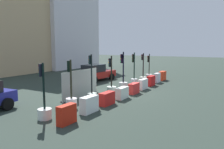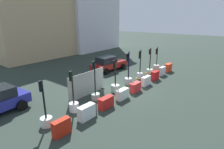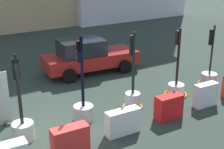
{
  "view_description": "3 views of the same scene",
  "coord_description": "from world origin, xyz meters",
  "px_view_note": "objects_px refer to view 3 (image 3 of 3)",
  "views": [
    {
      "loc": [
        -14.76,
        -7.85,
        3.51
      ],
      "look_at": [
        -1.37,
        -0.2,
        1.51
      ],
      "focal_mm": 35.48,
      "sensor_mm": 36.0,
      "label": 1
    },
    {
      "loc": [
        -12.08,
        -8.27,
        5.81
      ],
      "look_at": [
        -1.87,
        -0.27,
        1.74
      ],
      "focal_mm": 28.7,
      "sensor_mm": 36.0,
      "label": 2
    },
    {
      "loc": [
        -3.2,
        -8.9,
        5.45
      ],
      "look_at": [
        2.23,
        0.08,
        1.53
      ],
      "focal_mm": 51.41,
      "sensor_mm": 36.0,
      "label": 3
    }
  ],
  "objects_px": {
    "traffic_light_6": "(176,86)",
    "construction_barrier_6": "(169,107)",
    "traffic_light_7": "(209,76)",
    "traffic_light_3": "(22,124)",
    "traffic_light_5": "(133,95)",
    "traffic_light_4": "(83,106)",
    "construction_barrier_4": "(70,139)",
    "construction_barrier_5": "(123,122)",
    "construction_barrier_7": "(205,95)",
    "car_red_compact": "(88,56)"
  },
  "relations": [
    {
      "from": "construction_barrier_6",
      "to": "traffic_light_7",
      "type": "bearing_deg",
      "value": 22.9
    },
    {
      "from": "traffic_light_4",
      "to": "traffic_light_6",
      "type": "relative_size",
      "value": 1.08
    },
    {
      "from": "construction_barrier_6",
      "to": "construction_barrier_7",
      "type": "xyz_separation_m",
      "value": [
        1.87,
        0.06,
        0.02
      ]
    },
    {
      "from": "traffic_light_5",
      "to": "construction_barrier_6",
      "type": "xyz_separation_m",
      "value": [
        0.59,
        -1.38,
        -0.06
      ]
    },
    {
      "from": "traffic_light_6",
      "to": "construction_barrier_6",
      "type": "height_order",
      "value": "traffic_light_6"
    },
    {
      "from": "traffic_light_7",
      "to": "construction_barrier_4",
      "type": "distance_m",
      "value": 7.63
    },
    {
      "from": "construction_barrier_5",
      "to": "car_red_compact",
      "type": "relative_size",
      "value": 0.25
    },
    {
      "from": "construction_barrier_6",
      "to": "construction_barrier_7",
      "type": "height_order",
      "value": "construction_barrier_7"
    },
    {
      "from": "traffic_light_6",
      "to": "traffic_light_7",
      "type": "distance_m",
      "value": 2.09
    },
    {
      "from": "traffic_light_5",
      "to": "car_red_compact",
      "type": "height_order",
      "value": "traffic_light_5"
    },
    {
      "from": "construction_barrier_4",
      "to": "construction_barrier_5",
      "type": "relative_size",
      "value": 0.96
    },
    {
      "from": "construction_barrier_7",
      "to": "car_red_compact",
      "type": "height_order",
      "value": "car_red_compact"
    },
    {
      "from": "construction_barrier_4",
      "to": "car_red_compact",
      "type": "distance_m",
      "value": 6.81
    },
    {
      "from": "traffic_light_6",
      "to": "traffic_light_3",
      "type": "bearing_deg",
      "value": -179.12
    },
    {
      "from": "construction_barrier_4",
      "to": "construction_barrier_5",
      "type": "bearing_deg",
      "value": 0.42
    },
    {
      "from": "traffic_light_4",
      "to": "traffic_light_7",
      "type": "xyz_separation_m",
      "value": [
        6.3,
        0.11,
        -0.16
      ]
    },
    {
      "from": "traffic_light_3",
      "to": "construction_barrier_6",
      "type": "bearing_deg",
      "value": -15.06
    },
    {
      "from": "traffic_light_4",
      "to": "construction_barrier_5",
      "type": "xyz_separation_m",
      "value": [
        0.69,
        -1.47,
        -0.13
      ]
    },
    {
      "from": "traffic_light_7",
      "to": "construction_barrier_6",
      "type": "bearing_deg",
      "value": -157.1
    },
    {
      "from": "construction_barrier_7",
      "to": "traffic_light_4",
      "type": "bearing_deg",
      "value": 162.98
    },
    {
      "from": "traffic_light_3",
      "to": "traffic_light_6",
      "type": "distance_m",
      "value": 6.39
    },
    {
      "from": "construction_barrier_6",
      "to": "car_red_compact",
      "type": "bearing_deg",
      "value": 92.35
    },
    {
      "from": "construction_barrier_4",
      "to": "construction_barrier_6",
      "type": "distance_m",
      "value": 3.8
    },
    {
      "from": "traffic_light_3",
      "to": "construction_barrier_5",
      "type": "relative_size",
      "value": 2.41
    },
    {
      "from": "traffic_light_7",
      "to": "construction_barrier_7",
      "type": "distance_m",
      "value": 2.34
    },
    {
      "from": "construction_barrier_6",
      "to": "construction_barrier_7",
      "type": "distance_m",
      "value": 1.87
    },
    {
      "from": "traffic_light_6",
      "to": "traffic_light_7",
      "type": "relative_size",
      "value": 1.05
    },
    {
      "from": "traffic_light_7",
      "to": "construction_barrier_5",
      "type": "xyz_separation_m",
      "value": [
        -5.61,
        -1.58,
        0.04
      ]
    },
    {
      "from": "traffic_light_4",
      "to": "car_red_compact",
      "type": "distance_m",
      "value": 4.94
    },
    {
      "from": "construction_barrier_4",
      "to": "traffic_light_3",
      "type": "bearing_deg",
      "value": 126.94
    },
    {
      "from": "traffic_light_3",
      "to": "traffic_light_5",
      "type": "relative_size",
      "value": 0.96
    },
    {
      "from": "traffic_light_6",
      "to": "construction_barrier_5",
      "type": "bearing_deg",
      "value": -158.04
    },
    {
      "from": "construction_barrier_4",
      "to": "construction_barrier_5",
      "type": "height_order",
      "value": "construction_barrier_5"
    },
    {
      "from": "traffic_light_4",
      "to": "construction_barrier_7",
      "type": "distance_m",
      "value": 4.71
    },
    {
      "from": "traffic_light_4",
      "to": "traffic_light_5",
      "type": "relative_size",
      "value": 1.03
    },
    {
      "from": "traffic_light_5",
      "to": "traffic_light_4",
      "type": "bearing_deg",
      "value": 178.42
    },
    {
      "from": "construction_barrier_7",
      "to": "car_red_compact",
      "type": "relative_size",
      "value": 0.21
    },
    {
      "from": "traffic_light_5",
      "to": "construction_barrier_5",
      "type": "relative_size",
      "value": 2.51
    },
    {
      "from": "traffic_light_3",
      "to": "traffic_light_4",
      "type": "bearing_deg",
      "value": 3.74
    },
    {
      "from": "traffic_light_6",
      "to": "construction_barrier_5",
      "type": "distance_m",
      "value": 3.8
    },
    {
      "from": "traffic_light_7",
      "to": "construction_barrier_5",
      "type": "height_order",
      "value": "traffic_light_7"
    },
    {
      "from": "traffic_light_5",
      "to": "traffic_light_6",
      "type": "bearing_deg",
      "value": 0.32
    },
    {
      "from": "construction_barrier_6",
      "to": "traffic_light_3",
      "type": "bearing_deg",
      "value": 164.94
    },
    {
      "from": "traffic_light_4",
      "to": "construction_barrier_7",
      "type": "relative_size",
      "value": 3.11
    },
    {
      "from": "traffic_light_6",
      "to": "construction_barrier_6",
      "type": "bearing_deg",
      "value": -138.63
    },
    {
      "from": "traffic_light_6",
      "to": "construction_barrier_4",
      "type": "xyz_separation_m",
      "value": [
        -5.38,
        -1.44,
        -0.02
      ]
    },
    {
      "from": "construction_barrier_4",
      "to": "traffic_light_7",
      "type": "bearing_deg",
      "value": 12.05
    },
    {
      "from": "traffic_light_7",
      "to": "construction_barrier_7",
      "type": "relative_size",
      "value": 2.75
    },
    {
      "from": "construction_barrier_4",
      "to": "construction_barrier_7",
      "type": "height_order",
      "value": "construction_barrier_7"
    },
    {
      "from": "traffic_light_7",
      "to": "construction_barrier_5",
      "type": "relative_size",
      "value": 2.31
    }
  ]
}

